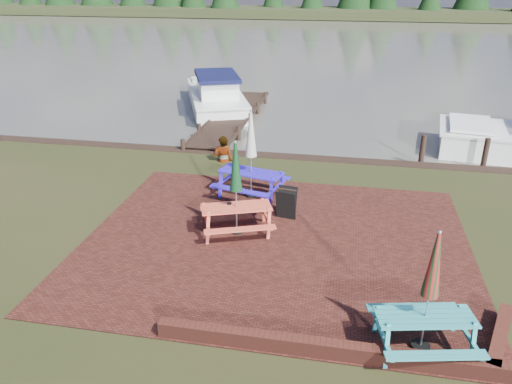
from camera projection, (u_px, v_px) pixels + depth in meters
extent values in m
plane|color=black|center=(268.00, 265.00, 10.92)|extent=(120.00, 120.00, 0.00)
cube|color=#331510|center=(275.00, 242.00, 11.81)|extent=(9.00, 7.50, 0.02)
cube|color=#4C1E16|center=(331.00, 350.00, 8.26)|extent=(6.00, 0.22, 0.30)
cube|color=#4C1E16|center=(499.00, 339.00, 8.50)|extent=(0.82, 1.77, 0.30)
cube|color=#46423C|center=(338.00, 44.00, 44.12)|extent=(120.00, 60.00, 0.02)
cube|color=black|center=(347.00, 13.00, 69.94)|extent=(120.00, 10.00, 1.20)
cube|color=teal|center=(425.00, 317.00, 8.23)|extent=(1.72, 0.96, 0.04)
cube|color=teal|center=(436.00, 355.00, 7.78)|extent=(1.63, 0.56, 0.04)
cube|color=teal|center=(412.00, 307.00, 8.90)|extent=(1.63, 0.56, 0.04)
cube|color=teal|center=(381.00, 334.00, 8.35)|extent=(0.37, 1.39, 0.67)
cube|color=teal|center=(464.00, 332.00, 8.38)|extent=(0.37, 1.39, 0.67)
cylinder|color=black|center=(420.00, 347.00, 8.48)|extent=(0.32, 0.32, 0.09)
cylinder|color=#B2B2B7|center=(429.00, 294.00, 8.04)|extent=(0.03, 0.03, 2.25)
cone|color=#AA1819|center=(434.00, 265.00, 7.82)|extent=(0.29, 0.29, 1.13)
cube|color=#DC5038|center=(236.00, 207.00, 12.00)|extent=(1.80, 1.20, 0.04)
cube|color=#DC5038|center=(240.00, 229.00, 11.54)|extent=(1.65, 0.80, 0.04)
cube|color=#DC5038|center=(233.00, 206.00, 12.68)|extent=(1.65, 0.80, 0.04)
cube|color=#DC5038|center=(207.00, 222.00, 12.03)|extent=(0.58, 1.39, 0.69)
cube|color=#DC5038|center=(266.00, 218.00, 12.25)|extent=(0.58, 1.39, 0.69)
cylinder|color=black|center=(237.00, 231.00, 12.26)|extent=(0.34, 0.34, 0.09)
cylinder|color=#B2B2B7|center=(236.00, 189.00, 11.81)|extent=(0.03, 0.03, 2.33)
cone|color=#0E3418|center=(236.00, 167.00, 11.58)|extent=(0.30, 0.30, 1.17)
cube|color=#2C1AC7|center=(251.00, 172.00, 13.95)|extent=(1.91, 1.12, 0.04)
cube|color=#2C1AC7|center=(240.00, 191.00, 13.51)|extent=(1.80, 0.68, 0.04)
cube|color=#2C1AC7|center=(261.00, 174.00, 14.63)|extent=(1.80, 0.68, 0.04)
cube|color=#2C1AC7|center=(227.00, 180.00, 14.41)|extent=(0.47, 1.53, 0.74)
cube|color=#2C1AC7|center=(276.00, 189.00, 13.80)|extent=(0.47, 1.53, 0.74)
cylinder|color=black|center=(251.00, 195.00, 14.23)|extent=(0.36, 0.36, 0.10)
cylinder|color=#B2B2B7|center=(251.00, 155.00, 13.75)|extent=(0.04, 0.04, 2.49)
cone|color=#B9B5AA|center=(251.00, 134.00, 13.50)|extent=(0.32, 0.32, 1.25)
cube|color=black|center=(286.00, 206.00, 12.71)|extent=(0.53, 0.27, 0.82)
cube|color=black|center=(287.00, 201.00, 12.96)|extent=(0.53, 0.27, 0.82)
cube|color=black|center=(287.00, 190.00, 12.68)|extent=(0.51, 0.11, 0.03)
cube|color=black|center=(233.00, 115.00, 21.80)|extent=(1.60, 9.00, 0.06)
cube|color=black|center=(217.00, 113.00, 21.90)|extent=(0.08, 9.00, 0.08)
cube|color=black|center=(250.00, 115.00, 21.65)|extent=(0.08, 9.00, 0.08)
cylinder|color=black|center=(183.00, 153.00, 17.98)|extent=(0.16, 0.16, 1.00)
cylinder|color=black|center=(226.00, 155.00, 17.71)|extent=(0.16, 0.16, 1.00)
cube|color=white|center=(216.00, 102.00, 23.98)|extent=(4.54, 7.05, 0.95)
cube|color=white|center=(216.00, 92.00, 23.78)|extent=(4.63, 7.20, 0.08)
cube|color=white|center=(217.00, 86.00, 22.87)|extent=(2.55, 3.21, 0.81)
cube|color=black|center=(217.00, 76.00, 22.68)|extent=(2.86, 3.65, 0.17)
cube|color=white|center=(210.00, 79.00, 26.01)|extent=(2.25, 1.82, 0.10)
cube|color=white|center=(471.00, 124.00, 18.02)|extent=(1.75, 2.53, 0.11)
imported|color=gray|center=(223.00, 137.00, 16.49)|extent=(0.73, 0.57, 1.75)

